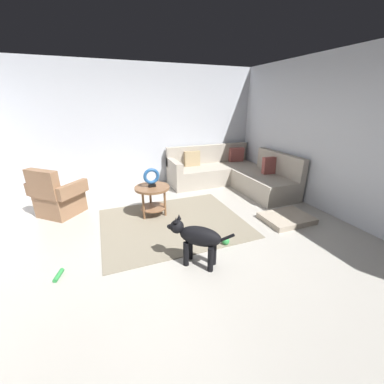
{
  "coord_description": "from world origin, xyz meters",
  "views": [
    {
      "loc": [
        -0.83,
        -2.7,
        1.91
      ],
      "look_at": [
        0.45,
        0.6,
        0.55
      ],
      "focal_mm": 22.12,
      "sensor_mm": 36.0,
      "label": 1
    }
  ],
  "objects_px": {
    "sectional_couch": "(231,174)",
    "dog_bed_mat": "(286,218)",
    "side_table": "(152,193)",
    "torus_sculpture": "(151,177)",
    "dog": "(197,237)",
    "dog_toy_rope": "(59,275)",
    "armchair": "(57,198)",
    "dog_toy_ball": "(226,241)"
  },
  "relations": [
    {
      "from": "dog_toy_ball",
      "to": "dog_toy_rope",
      "type": "relative_size",
      "value": 0.56
    },
    {
      "from": "side_table",
      "to": "dog_toy_ball",
      "type": "distance_m",
      "value": 1.54
    },
    {
      "from": "sectional_couch",
      "to": "side_table",
      "type": "distance_m",
      "value": 2.27
    },
    {
      "from": "dog_bed_mat",
      "to": "dog_toy_ball",
      "type": "distance_m",
      "value": 1.35
    },
    {
      "from": "armchair",
      "to": "dog_bed_mat",
      "type": "height_order",
      "value": "armchair"
    },
    {
      "from": "dog_bed_mat",
      "to": "dog_toy_rope",
      "type": "height_order",
      "value": "dog_bed_mat"
    },
    {
      "from": "dog",
      "to": "dog_toy_rope",
      "type": "height_order",
      "value": "dog"
    },
    {
      "from": "side_table",
      "to": "dog_bed_mat",
      "type": "xyz_separation_m",
      "value": [
        2.07,
        -1.03,
        -0.37
      ]
    },
    {
      "from": "dog_toy_ball",
      "to": "torus_sculpture",
      "type": "bearing_deg",
      "value": 120.01
    },
    {
      "from": "armchair",
      "to": "torus_sculpture",
      "type": "height_order",
      "value": "armchair"
    },
    {
      "from": "side_table",
      "to": "dog",
      "type": "height_order",
      "value": "dog"
    },
    {
      "from": "side_table",
      "to": "torus_sculpture",
      "type": "relative_size",
      "value": 1.84
    },
    {
      "from": "sectional_couch",
      "to": "dog_toy_ball",
      "type": "xyz_separation_m",
      "value": [
        -1.33,
        -2.2,
        -0.24
      ]
    },
    {
      "from": "sectional_couch",
      "to": "armchair",
      "type": "distance_m",
      "value": 3.65
    },
    {
      "from": "torus_sculpture",
      "to": "dog_bed_mat",
      "type": "height_order",
      "value": "torus_sculpture"
    },
    {
      "from": "side_table",
      "to": "dog_toy_rope",
      "type": "relative_size",
      "value": 3.06
    },
    {
      "from": "sectional_couch",
      "to": "dog_bed_mat",
      "type": "height_order",
      "value": "sectional_couch"
    },
    {
      "from": "side_table",
      "to": "torus_sculpture",
      "type": "xyz_separation_m",
      "value": [
        0.0,
        -0.0,
        0.29
      ]
    },
    {
      "from": "armchair",
      "to": "dog_toy_rope",
      "type": "relative_size",
      "value": 5.08
    },
    {
      "from": "armchair",
      "to": "dog_toy_rope",
      "type": "distance_m",
      "value": 1.85
    },
    {
      "from": "sectional_couch",
      "to": "dog",
      "type": "xyz_separation_m",
      "value": [
        -1.88,
        -2.44,
        0.09
      ]
    },
    {
      "from": "dog_bed_mat",
      "to": "dog_toy_rope",
      "type": "bearing_deg",
      "value": -177.38
    },
    {
      "from": "dog_bed_mat",
      "to": "dog_toy_rope",
      "type": "xyz_separation_m",
      "value": [
        -3.45,
        -0.16,
        -0.02
      ]
    },
    {
      "from": "sectional_couch",
      "to": "dog_bed_mat",
      "type": "relative_size",
      "value": 2.81
    },
    {
      "from": "dog_bed_mat",
      "to": "dog",
      "type": "height_order",
      "value": "dog"
    },
    {
      "from": "dog_bed_mat",
      "to": "dog_toy_ball",
      "type": "relative_size",
      "value": 7.34
    },
    {
      "from": "dog_toy_ball",
      "to": "armchair",
      "type": "bearing_deg",
      "value": 140.2
    },
    {
      "from": "side_table",
      "to": "torus_sculpture",
      "type": "distance_m",
      "value": 0.29
    },
    {
      "from": "armchair",
      "to": "dog_toy_ball",
      "type": "height_order",
      "value": "armchair"
    },
    {
      "from": "side_table",
      "to": "dog",
      "type": "bearing_deg",
      "value": -82.53
    },
    {
      "from": "dog_toy_rope",
      "to": "side_table",
      "type": "bearing_deg",
      "value": 40.66
    },
    {
      "from": "armchair",
      "to": "torus_sculpture",
      "type": "distance_m",
      "value": 1.73
    },
    {
      "from": "dog_bed_mat",
      "to": "dog",
      "type": "distance_m",
      "value": 1.96
    },
    {
      "from": "torus_sculpture",
      "to": "sectional_couch",
      "type": "bearing_deg",
      "value": 23.45
    },
    {
      "from": "dog_bed_mat",
      "to": "dog",
      "type": "bearing_deg",
      "value": -164.81
    },
    {
      "from": "torus_sculpture",
      "to": "dog_toy_ball",
      "type": "bearing_deg",
      "value": -59.99
    },
    {
      "from": "dog_bed_mat",
      "to": "dog_toy_rope",
      "type": "distance_m",
      "value": 3.46
    },
    {
      "from": "dog",
      "to": "dog_toy_rope",
      "type": "distance_m",
      "value": 1.66
    },
    {
      "from": "armchair",
      "to": "side_table",
      "type": "distance_m",
      "value": 1.69
    },
    {
      "from": "side_table",
      "to": "armchair",
      "type": "bearing_deg",
      "value": 158.04
    },
    {
      "from": "sectional_couch",
      "to": "dog_toy_rope",
      "type": "bearing_deg",
      "value": -148.88
    },
    {
      "from": "dog_bed_mat",
      "to": "dog",
      "type": "xyz_separation_m",
      "value": [
        -1.87,
        -0.51,
        0.33
      ]
    }
  ]
}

